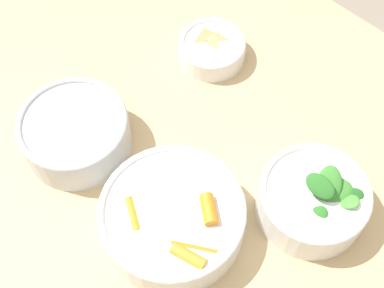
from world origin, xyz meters
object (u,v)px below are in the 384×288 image
Objects in this scene: bowl_carrots at (173,218)px; bowl_beans_hotdog at (76,134)px; bowl_greens at (314,200)px; bowl_cookies at (212,48)px.

bowl_carrots is 0.20m from bowl_beans_hotdog.
bowl_greens is 0.31m from bowl_cookies.
bowl_greens is at bearing -153.70° from bowl_beans_hotdog.
bowl_carrots reaches higher than bowl_cookies.
bowl_greens is (-0.12, -0.15, 0.00)m from bowl_carrots.
bowl_cookies is (-0.03, -0.27, -0.01)m from bowl_beans_hotdog.
bowl_beans_hotdog is (0.32, 0.16, -0.00)m from bowl_greens.
bowl_cookies is at bearing -56.73° from bowl_carrots.
bowl_carrots is 0.31m from bowl_cookies.
bowl_cookies is (0.29, -0.11, -0.01)m from bowl_greens.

